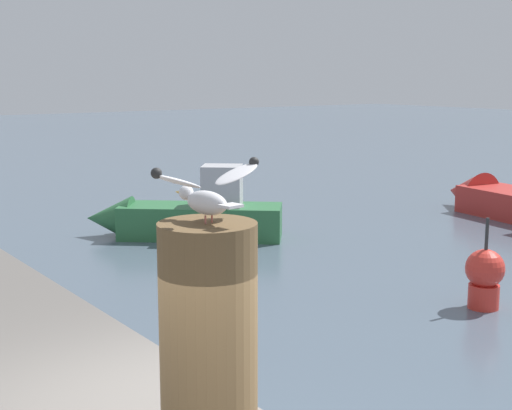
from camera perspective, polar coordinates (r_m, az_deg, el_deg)
The scene contains 4 objects.
mooring_post at distance 3.25m, azimuth -3.66°, elevation -10.61°, with size 0.42×0.42×1.06m, color brown.
seagull at distance 3.08m, azimuth -3.84°, elevation 0.93°, with size 0.39×0.57×0.26m.
boat_green at distance 15.40m, azimuth -5.69°, elevation -0.87°, with size 3.37×3.74×1.61m.
channel_buoy at distance 11.19m, azimuth 17.11°, elevation -5.23°, with size 0.56×0.56×1.33m.
Camera 1 is at (2.77, -2.07, 3.32)m, focal length 52.21 mm.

